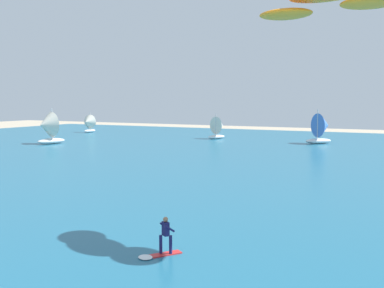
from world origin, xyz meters
The scene contains 7 objects.
ocean centered at (0.00, 51.83, 0.05)m, with size 160.00×90.00×0.10m, color #1E607F.
kitesurfer centered at (-0.47, 15.13, 0.70)m, with size 1.58×1.93×1.67m.
kite centered at (5.24, 19.92, 11.09)m, with size 6.95×3.66×1.01m.
sailboat_center_horizon centered at (-4.61, 69.84, 2.50)m, with size 4.61×4.64×5.24m.
sailboat_far_right centered at (-22.41, 70.73, 2.08)m, with size 3.45×3.84×4.33m.
sailboat_mid_right centered at (-52.46, 72.09, 1.99)m, with size 3.02×3.55×4.13m.
sailboat_anchored_offshore centered at (-41.57, 49.71, 2.62)m, with size 4.25×4.87×5.49m.
Camera 1 is at (9.41, -1.20, 6.79)m, focal length 42.41 mm.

